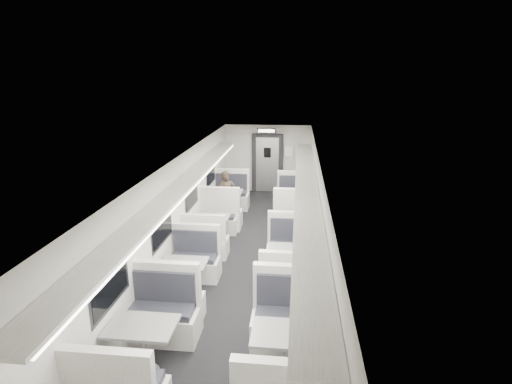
% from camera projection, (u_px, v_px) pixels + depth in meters
% --- Properties ---
extents(room, '(3.24, 12.24, 2.64)m').
position_uv_depth(room, '(246.00, 216.00, 8.49)').
color(room, black).
rests_on(room, ground).
extents(booth_left_a, '(1.14, 2.31, 1.23)m').
position_uv_depth(booth_left_a, '(226.00, 204.00, 11.78)').
color(booth_left_a, white).
rests_on(booth_left_a, room).
extents(booth_left_b, '(1.01, 2.04, 1.09)m').
position_uv_depth(booth_left_b, '(213.00, 229.00, 10.00)').
color(booth_left_b, white).
rests_on(booth_left_b, room).
extents(booth_left_c, '(1.03, 2.10, 1.12)m').
position_uv_depth(booth_left_c, '(185.00, 279.00, 7.55)').
color(booth_left_c, white).
rests_on(booth_left_c, room).
extents(booth_left_d, '(1.13, 2.30, 1.23)m').
position_uv_depth(booth_left_d, '(144.00, 349.00, 5.58)').
color(booth_left_d, white).
rests_on(booth_left_d, room).
extents(booth_right_a, '(1.10, 2.22, 1.19)m').
position_uv_depth(booth_right_a, '(294.00, 205.00, 11.72)').
color(booth_right_a, white).
rests_on(booth_right_a, room).
extents(booth_right_b, '(1.07, 2.17, 1.16)m').
position_uv_depth(booth_right_b, '(293.00, 229.00, 9.93)').
color(booth_right_b, white).
rests_on(booth_right_b, room).
extents(booth_right_c, '(1.11, 2.24, 1.20)m').
position_uv_depth(booth_right_c, '(291.00, 266.00, 7.99)').
color(booth_right_c, white).
rests_on(booth_right_c, room).
extents(booth_right_d, '(1.16, 2.36, 1.26)m').
position_uv_depth(booth_right_d, '(287.00, 358.00, 5.39)').
color(booth_right_d, white).
rests_on(booth_right_d, room).
extents(passenger, '(0.62, 0.51, 1.48)m').
position_uv_depth(passenger, '(227.00, 196.00, 11.41)').
color(passenger, black).
rests_on(passenger, room).
extents(window_a, '(0.02, 1.18, 0.84)m').
position_uv_depth(window_a, '(211.00, 171.00, 11.84)').
color(window_a, black).
rests_on(window_a, room).
extents(window_b, '(0.02, 1.18, 0.84)m').
position_uv_depth(window_b, '(192.00, 191.00, 9.74)').
color(window_b, black).
rests_on(window_b, room).
extents(window_c, '(0.02, 1.18, 0.84)m').
position_uv_depth(window_c, '(162.00, 224.00, 7.64)').
color(window_c, black).
rests_on(window_c, room).
extents(window_d, '(0.02, 1.18, 0.84)m').
position_uv_depth(window_d, '(110.00, 280.00, 5.55)').
color(window_d, black).
rests_on(window_d, room).
extents(luggage_rack_left, '(0.46, 10.40, 0.09)m').
position_uv_depth(luggage_rack_left, '(183.00, 186.00, 8.13)').
color(luggage_rack_left, white).
rests_on(luggage_rack_left, room).
extents(luggage_rack_right, '(0.46, 10.40, 0.09)m').
position_uv_depth(luggage_rack_right, '(306.00, 189.00, 7.88)').
color(luggage_rack_right, white).
rests_on(luggage_rack_right, room).
extents(vestibule_door, '(1.10, 0.13, 2.10)m').
position_uv_depth(vestibule_door, '(267.00, 164.00, 14.19)').
color(vestibule_door, black).
rests_on(vestibule_door, room).
extents(exit_sign, '(0.62, 0.12, 0.16)m').
position_uv_depth(exit_sign, '(266.00, 131.00, 13.37)').
color(exit_sign, black).
rests_on(exit_sign, room).
extents(wall_notice, '(0.32, 0.02, 0.40)m').
position_uv_depth(wall_notice, '(289.00, 151.00, 13.97)').
color(wall_notice, white).
rests_on(wall_notice, room).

